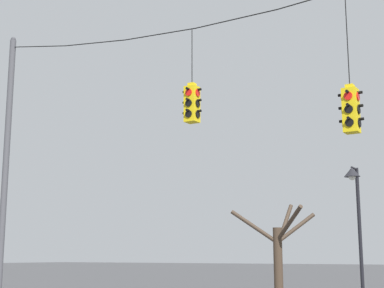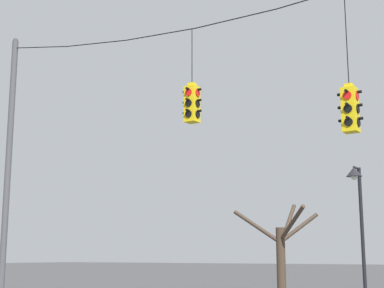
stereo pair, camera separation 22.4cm
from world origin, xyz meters
The scene contains 6 objects.
utility_pole_left centered at (-8.70, -0.06, 4.60)m, with size 0.21×0.21×9.21m.
span_wire centered at (0.00, -0.06, 8.26)m, with size 17.40×0.03×0.89m.
traffic_light_over_intersection centered at (-1.36, -0.06, 5.80)m, with size 0.58×0.58×2.72m.
traffic_light_near_right_pole centered at (3.04, -0.06, 5.06)m, with size 0.58×0.58×3.58m.
street_lamp centered at (1.32, 6.02, 3.57)m, with size 0.53×0.90×4.60m.
bare_tree centered at (-2.35, 8.13, 1.92)m, with size 3.31×2.49×3.73m.
Camera 1 is at (6.81, -13.53, 1.66)m, focal length 55.00 mm.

